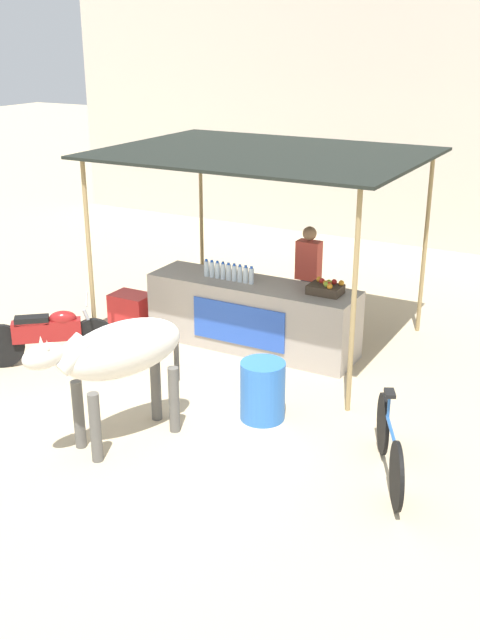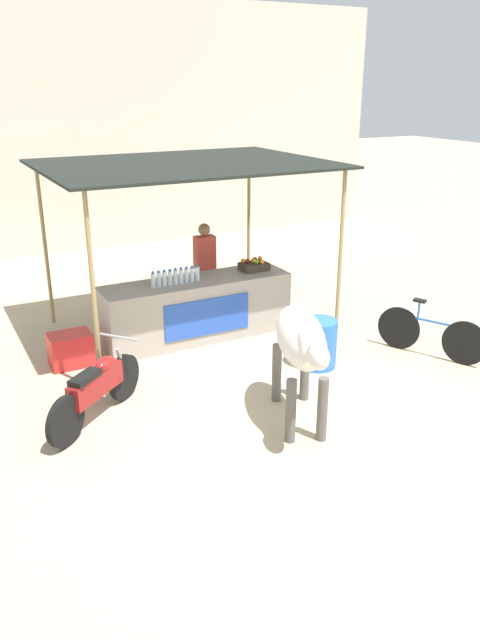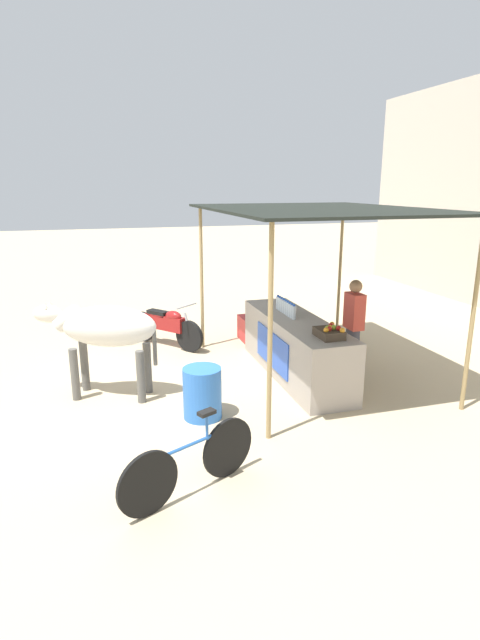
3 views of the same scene
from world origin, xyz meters
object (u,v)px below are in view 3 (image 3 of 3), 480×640
Objects in this scene: fruit_crate at (330,332)px; water_barrel at (202,393)px; cow at (104,329)px; vendor_behind_counter at (353,330)px; motorcycle_parked at (166,325)px; stall_counter at (295,347)px; cooler_box at (252,329)px; bicycle_leaning at (191,463)px.

fruit_crate is 1.98m from water_barrel.
cow reaches higher than fruit_crate.
vendor_behind_counter is 1.15× the size of motorcycle_parked.
stall_counter is 2.78m from motorcycle_parked.
fruit_crate is 0.73× the size of cooler_box.
vendor_behind_counter reaches higher than fruit_crate.
cow is at bearing -90.16° from stall_counter.
fruit_crate is 3.23m from cow.
bicycle_leaning reaches higher than cooler_box.
cooler_box is (-2.54, -0.85, -0.61)m from vendor_behind_counter.
fruit_crate is 2.97m from bicycle_leaning.
fruit_crate is 0.27× the size of vendor_behind_counter.
cooler_box is 1.72m from motorcycle_parked.
water_barrel is 3.21m from motorcycle_parked.
cooler_box is at bearing -177.11° from fruit_crate.
cooler_box is at bearing -161.47° from vendor_behind_counter.
bicycle_leaning is (2.25, -3.03, -0.50)m from vendor_behind_counter.
motorcycle_parked reaches higher than water_barrel.
cooler_box is (-3.10, -0.16, -0.80)m from fruit_crate.
cooler_box is at bearing -177.26° from stall_counter.
stall_counter is 2.11m from water_barrel.
motorcycle_parked is (-2.12, -1.81, -0.05)m from stall_counter.
stall_counter is at bearing 89.84° from cow.
stall_counter is 2.08× the size of motorcycle_parked.
motorcycle_parked is 4.89m from bicycle_leaning.
stall_counter is 4.26× the size of water_barrel.
stall_counter is 3.58m from bicycle_leaning.
vendor_behind_counter reaches higher than motorcycle_parked.
cooler_box is 0.40× the size of bicycle_leaning.
fruit_crate is 0.29× the size of bicycle_leaning.
cooler_box is 3.61m from cow.
bicycle_leaning is (1.69, -2.34, -0.69)m from fruit_crate.
motorcycle_parked is at bearing -135.67° from vendor_behind_counter.
stall_counter is 3.04m from cow.
fruit_crate is (1.07, 0.06, 0.56)m from stall_counter.
vendor_behind_counter reaches higher than bicycle_leaning.
cooler_box is 5.26m from bicycle_leaning.
motorcycle_parked reaches higher than bicycle_leaning.
vendor_behind_counter is 3.78m from cow.
fruit_crate is 0.24× the size of cow.
water_barrel is 0.39× the size of cow.
cow is at bearing -55.03° from cooler_box.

